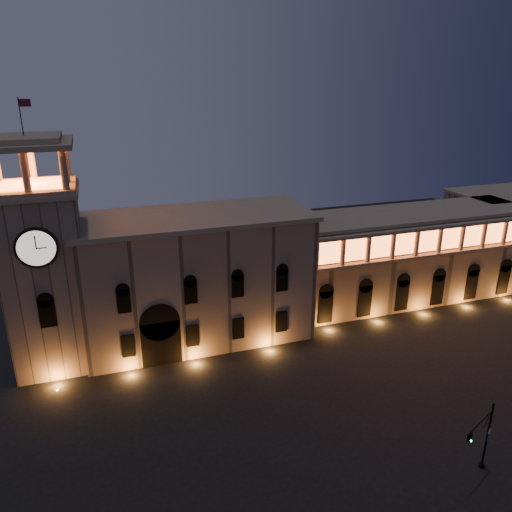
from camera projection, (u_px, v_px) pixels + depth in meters
name	position (u px, v px, depth m)	size (l,w,h in m)	color
ground	(263.00, 432.00, 51.40)	(160.00, 160.00, 0.00)	black
government_building	(196.00, 278.00, 67.25)	(30.80, 12.80, 17.60)	#91755F
clock_tower	(45.00, 271.00, 59.70)	(9.80, 9.80, 32.40)	#91755F
colonnade_wing	(404.00, 256.00, 79.51)	(40.60, 11.50, 14.50)	#8C6F59
secondary_building	(506.00, 231.00, 92.66)	(20.00, 12.00, 14.00)	#8C6F59
traffic_light	(484.00, 439.00, 45.11)	(4.82, 2.42, 7.18)	black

